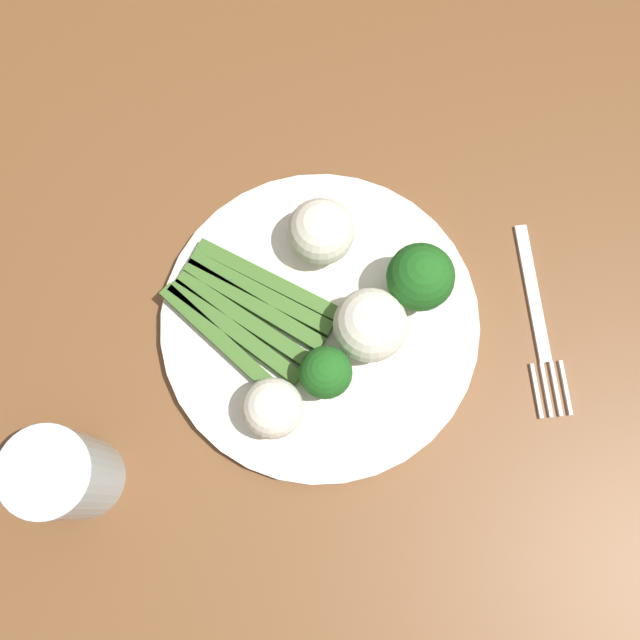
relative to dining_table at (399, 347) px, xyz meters
The scene contains 11 objects.
ground_plane 0.67m from the dining_table, ahead, with size 6.00×6.00×0.02m, color gray.
dining_table is the anchor object (origin of this frame).
plate 0.14m from the dining_table, ahead, with size 0.26×0.26×0.01m, color silver.
asparagus_bundle 0.19m from the dining_table, ahead, with size 0.15×0.13×0.01m.
broccoli_left 0.18m from the dining_table, 38.95° to the left, with size 0.04×0.04×0.05m.
broccoli_back 0.16m from the dining_table, 79.36° to the right, with size 0.05×0.05×0.07m.
cauliflower_near_center 0.20m from the dining_table, 37.96° to the left, with size 0.05×0.05×0.05m, color white.
cauliflower_mid 0.18m from the dining_table, 36.37° to the right, with size 0.05×0.05×0.05m, color silver.
cauliflower_front_left 0.16m from the dining_table, 24.96° to the left, with size 0.06×0.06×0.06m, color white.
fork 0.15m from the dining_table, behind, with size 0.05×0.17×0.00m.
water_glass 0.33m from the dining_table, 29.10° to the left, with size 0.07×0.07×0.09m, color silver.
Camera 1 is at (0.07, 0.16, 1.39)m, focal length 42.96 mm.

